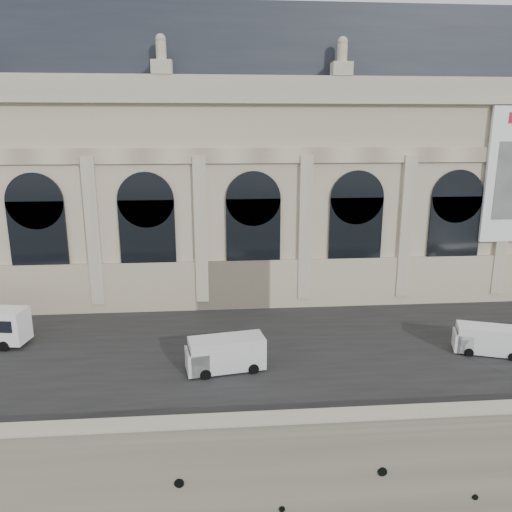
{
  "coord_description": "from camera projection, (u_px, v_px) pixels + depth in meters",
  "views": [
    {
      "loc": [
        -7.62,
        -24.88,
        23.4
      ],
      "look_at": [
        -3.73,
        22.0,
        11.37
      ],
      "focal_mm": 35.0,
      "sensor_mm": 36.0,
      "label": 1
    }
  ],
  "objects": [
    {
      "name": "van_b",
      "position": [
        222.0,
        354.0,
        36.64
      ],
      "size": [
        6.01,
        3.1,
        2.55
      ],
      "color": "silver",
      "rests_on": "quay"
    },
    {
      "name": "quay",
      "position": [
        277.0,
        294.0,
        63.48
      ],
      "size": [
        160.0,
        70.0,
        6.0
      ],
      "primitive_type": "cube",
      "color": "gray",
      "rests_on": "ground"
    },
    {
      "name": "museum",
      "position": [
        229.0,
        163.0,
        54.86
      ],
      "size": [
        69.0,
        18.7,
        29.1
      ],
      "color": "beige",
      "rests_on": "quay"
    },
    {
      "name": "parapet",
      "position": [
        349.0,
        422.0,
        29.37
      ],
      "size": [
        160.0,
        1.4,
        1.21
      ],
      "color": "gray",
      "rests_on": "quay"
    },
    {
      "name": "van_c",
      "position": [
        485.0,
        340.0,
        39.53
      ],
      "size": [
        5.49,
        3.52,
        2.29
      ],
      "color": "white",
      "rests_on": "quay"
    },
    {
      "name": "street",
      "position": [
        307.0,
        339.0,
        42.46
      ],
      "size": [
        160.0,
        24.0,
        0.06
      ],
      "primitive_type": "cube",
      "color": "#2D2D2D",
      "rests_on": "quay"
    }
  ]
}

